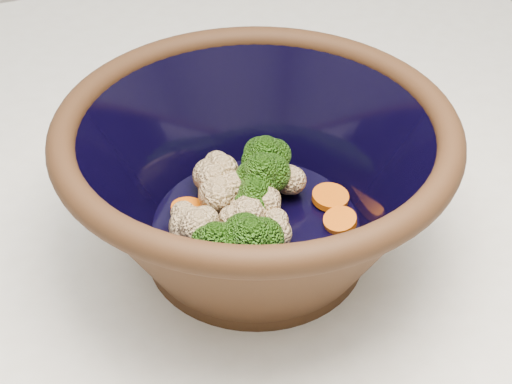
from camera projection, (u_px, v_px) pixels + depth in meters
mixing_bowl at (256, 179)px, 0.57m from camera, size 0.39×0.39×0.14m
vegetable_pile at (247, 207)px, 0.57m from camera, size 0.16×0.15×0.06m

